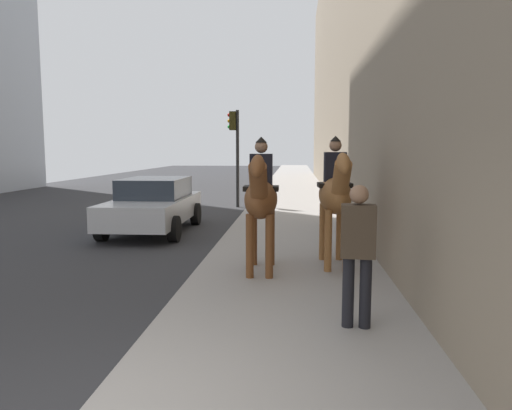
{
  "coord_description": "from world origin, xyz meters",
  "views": [
    {
      "loc": [
        -3.12,
        -1.73,
        2.23
      ],
      "look_at": [
        4.0,
        -1.16,
        1.4
      ],
      "focal_mm": 33.91,
      "sensor_mm": 36.0,
      "label": 1
    }
  ],
  "objects_px": {
    "mounted_horse_far": "(335,194)",
    "pedestrian_greeting": "(358,247)",
    "car_near_lane": "(154,204)",
    "traffic_light_near_curb": "(235,142)",
    "mounted_horse_near": "(261,197)"
  },
  "relations": [
    {
      "from": "mounted_horse_far",
      "to": "pedestrian_greeting",
      "type": "xyz_separation_m",
      "value": [
        -3.01,
        -0.02,
        -0.34
      ]
    },
    {
      "from": "pedestrian_greeting",
      "to": "car_near_lane",
      "type": "relative_size",
      "value": 0.39
    },
    {
      "from": "traffic_light_near_curb",
      "to": "pedestrian_greeting",
      "type": "bearing_deg",
      "value": -166.66
    },
    {
      "from": "car_near_lane",
      "to": "mounted_horse_far",
      "type": "bearing_deg",
      "value": 47.8
    },
    {
      "from": "mounted_horse_near",
      "to": "traffic_light_near_curb",
      "type": "bearing_deg",
      "value": -171.43
    },
    {
      "from": "pedestrian_greeting",
      "to": "car_near_lane",
      "type": "bearing_deg",
      "value": 38.15
    },
    {
      "from": "mounted_horse_far",
      "to": "traffic_light_near_curb",
      "type": "height_order",
      "value": "traffic_light_near_curb"
    },
    {
      "from": "car_near_lane",
      "to": "traffic_light_near_curb",
      "type": "bearing_deg",
      "value": 164.42
    },
    {
      "from": "mounted_horse_near",
      "to": "car_near_lane",
      "type": "distance_m",
      "value": 5.59
    },
    {
      "from": "mounted_horse_far",
      "to": "mounted_horse_near",
      "type": "bearing_deg",
      "value": -70.63
    },
    {
      "from": "pedestrian_greeting",
      "to": "car_near_lane",
      "type": "height_order",
      "value": "pedestrian_greeting"
    },
    {
      "from": "mounted_horse_near",
      "to": "traffic_light_near_curb",
      "type": "relative_size",
      "value": 0.63
    },
    {
      "from": "pedestrian_greeting",
      "to": "car_near_lane",
      "type": "xyz_separation_m",
      "value": [
        7.01,
        4.52,
        -0.35
      ]
    },
    {
      "from": "mounted_horse_near",
      "to": "mounted_horse_far",
      "type": "xyz_separation_m",
      "value": [
        0.53,
        -1.3,
        0.02
      ]
    },
    {
      "from": "mounted_horse_near",
      "to": "traffic_light_near_curb",
      "type": "height_order",
      "value": "traffic_light_near_curb"
    }
  ]
}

